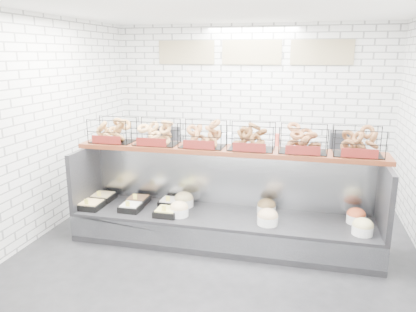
# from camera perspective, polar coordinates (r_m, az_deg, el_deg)

# --- Properties ---
(ground) EXTENTS (5.50, 5.50, 0.00)m
(ground) POSITION_cam_1_polar(r_m,az_deg,el_deg) (5.34, 1.37, -13.40)
(ground) COLOR black
(ground) RESTS_ON ground
(room_shell) EXTENTS (5.02, 5.51, 3.01)m
(room_shell) POSITION_cam_1_polar(r_m,az_deg,el_deg) (5.34, 2.90, 9.70)
(room_shell) COLOR silver
(room_shell) RESTS_ON ground
(display_case) EXTENTS (4.00, 0.90, 1.20)m
(display_case) POSITION_cam_1_polar(r_m,az_deg,el_deg) (5.51, 2.06, -8.75)
(display_case) COLOR black
(display_case) RESTS_ON ground
(bagel_shelf) EXTENTS (4.10, 0.50, 0.40)m
(bagel_shelf) POSITION_cam_1_polar(r_m,az_deg,el_deg) (5.35, 2.65, 2.57)
(bagel_shelf) COLOR #4D1F10
(bagel_shelf) RESTS_ON display_case
(prep_counter) EXTENTS (4.00, 0.60, 1.20)m
(prep_counter) POSITION_cam_1_polar(r_m,az_deg,el_deg) (7.41, 5.40, -1.59)
(prep_counter) COLOR #93969B
(prep_counter) RESTS_ON ground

